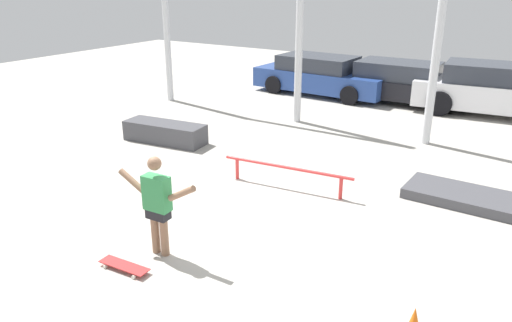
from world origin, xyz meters
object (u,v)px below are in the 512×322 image
object	(u,v)px
manual_pad	(490,202)
parked_car_white	(492,90)
grind_box	(165,132)
grind_rail	(287,171)
skateboard	(124,266)
parked_car_black	(401,83)
parked_car_blue	(321,76)
skateboarder	(157,202)

from	to	relation	value
manual_pad	parked_car_white	world-z (taller)	parked_car_white
manual_pad	grind_box	bearing A→B (deg)	-177.41
grind_rail	parked_car_white	bearing A→B (deg)	73.68
skateboard	manual_pad	distance (m)	6.31
grind_rail	parked_car_black	world-z (taller)	parked_car_black
parked_car_white	grind_rail	bearing A→B (deg)	-112.21
manual_pad	grind_rail	xyz separation A→B (m)	(-3.45, -1.21, 0.27)
grind_box	parked_car_white	world-z (taller)	parked_car_white
grind_rail	parked_car_blue	bearing A→B (deg)	111.28
grind_rail	parked_car_white	size ratio (longest dim) A/B	0.58
skateboarder	skateboard	xyz separation A→B (m)	(-0.13, -0.61, -0.77)
skateboard	manual_pad	bearing A→B (deg)	47.55
skateboarder	manual_pad	xyz separation A→B (m)	(3.83, 4.30, -0.74)
manual_pad	parked_car_blue	xyz separation A→B (m)	(-6.45, 6.51, 0.54)
grind_rail	grind_box	bearing A→B (deg)	167.34
skateboarder	parked_car_white	size ratio (longest dim) A/B	0.34
skateboarder	parked_car_black	world-z (taller)	skateboarder
grind_box	manual_pad	xyz separation A→B (m)	(7.36, 0.33, -0.15)
grind_rail	manual_pad	bearing A→B (deg)	19.37
parked_car_blue	parked_car_white	xyz separation A→B (m)	(5.35, 0.29, 0.09)
skateboard	parked_car_black	size ratio (longest dim) A/B	0.17
parked_car_blue	skateboarder	bearing A→B (deg)	-74.30
grind_box	parked_car_black	distance (m)	8.01
skateboard	grind_box	xyz separation A→B (m)	(-3.40, 4.58, 0.18)
skateboarder	parked_car_black	distance (m)	11.13
manual_pad	parked_car_blue	bearing A→B (deg)	134.76
skateboard	parked_car_blue	size ratio (longest dim) A/B	0.17
skateboard	parked_car_white	world-z (taller)	parked_car_white
grind_box	parked_car_white	size ratio (longest dim) A/B	0.46
manual_pad	parked_car_black	size ratio (longest dim) A/B	0.64
skateboard	parked_car_black	distance (m)	11.75
grind_box	parked_car_white	distance (m)	9.50
skateboarder	grind_rail	bearing A→B (deg)	79.52
skateboarder	manual_pad	bearing A→B (deg)	44.97
skateboard	grind_rail	xyz separation A→B (m)	(0.52, 3.70, 0.30)
skateboarder	parked_car_white	distance (m)	11.43
parked_car_black	skateboard	bearing A→B (deg)	-91.83
grind_box	parked_car_blue	xyz separation A→B (m)	(0.91, 6.84, 0.39)
grind_rail	skateboard	bearing A→B (deg)	-97.93
parked_car_black	parked_car_white	distance (m)	2.68
skateboard	grind_box	world-z (taller)	grind_box
parked_car_white	manual_pad	bearing A→B (deg)	-86.69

